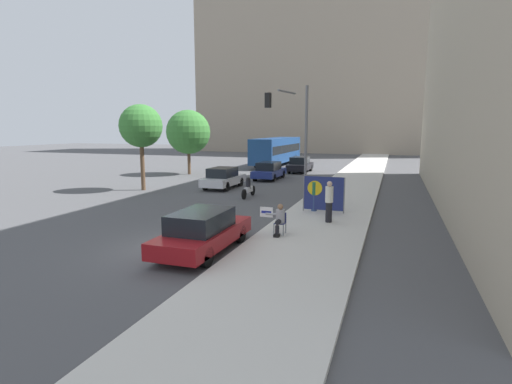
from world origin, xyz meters
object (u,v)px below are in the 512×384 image
Objects in this scene: pedestrian_behind at (314,194)px; traffic_light_pole at (292,125)px; street_tree_near_curb at (141,126)px; parked_car_curbside at (203,231)px; city_bus_on_road at (277,150)px; jogger_on_sidewalk at (329,201)px; protest_banner at (323,193)px; seated_protester at (279,218)px; car_on_road_nearest at (223,178)px; car_on_road_midblock at (269,171)px; car_on_road_distant at (300,165)px; motorcycle_on_road at (248,189)px; street_tree_midblock at (188,132)px.

traffic_light_pole is at bearing 165.56° from pedestrian_behind.
parked_car_curbside is at bearing -47.74° from street_tree_near_curb.
jogger_on_sidewalk is at bearing -69.23° from city_bus_on_road.
street_tree_near_curb is (-12.91, 3.88, 3.24)m from protest_banner.
seated_protester is at bearing -79.29° from traffic_light_pole.
car_on_road_nearest is at bearing 150.01° from traffic_light_pole.
street_tree_near_curb is at bearing 168.79° from seated_protester.
parked_car_curbside is 1.05× the size of car_on_road_midblock.
car_on_road_distant is (-5.94, 20.33, -0.31)m from jogger_on_sidewalk.
traffic_light_pole is at bearing -29.99° from car_on_road_nearest.
street_tree_midblock is (-9.42, 9.86, 3.30)m from motorcycle_on_road.
parked_car_curbside is at bearing -92.62° from traffic_light_pole.
jogger_on_sidewalk is 0.15× the size of city_bus_on_road.
street_tree_midblock reaches higher than protest_banner.
traffic_light_pole is at bearing 124.90° from seated_protester.
city_bus_on_road is (-9.05, 24.50, 0.81)m from pedestrian_behind.
pedestrian_behind is 0.26× the size of traffic_light_pole.
jogger_on_sidewalk is 15.10m from street_tree_near_curb.
car_on_road_distant is at bearing 125.17° from seated_protester.
motorcycle_on_road is at bearing 141.69° from seated_protester.
street_tree_near_curb is at bearing -127.46° from car_on_road_midblock.
car_on_road_distant reaches higher than seated_protester.
car_on_road_distant is at bearing 148.21° from pedestrian_behind.
pedestrian_behind reaches higher than seated_protester.
jogger_on_sidewalk is at bearing -73.71° from car_on_road_distant.
protest_banner reaches higher than car_on_road_distant.
pedestrian_behind is at bearing 109.11° from seated_protester.
street_tree_near_curb is 9.66m from street_tree_midblock.
parked_car_curbside is at bearing 39.99° from jogger_on_sidewalk.
seated_protester is 0.28× the size of car_on_road_nearest.
parked_car_curbside is 19.76m from car_on_road_midblock.
car_on_road_nearest is (-8.72, 8.48, -0.33)m from jogger_on_sidewalk.
car_on_road_distant is 0.35× the size of city_bus_on_road.
city_bus_on_road is at bearing 153.44° from pedestrian_behind.
protest_banner reaches higher than car_on_road_nearest.
car_on_road_midblock is (-7.14, 14.22, -0.34)m from jogger_on_sidewalk.
pedestrian_behind is (0.43, 4.80, 0.22)m from seated_protester.
car_on_road_nearest is 0.96× the size of car_on_road_distant.
street_tree_midblock is (-8.03, 1.19, 3.11)m from car_on_road_midblock.
seated_protester is at bearing -100.74° from protest_banner.
protest_banner is 0.94× the size of motorcycle_on_road.
protest_banner is at bearing -68.89° from city_bus_on_road.
pedestrian_behind reaches higher than car_on_road_distant.
car_on_road_nearest is at bearing -47.04° from street_tree_midblock.
motorcycle_on_road is at bearing -2.63° from street_tree_near_curb.
jogger_on_sidewalk is at bearing 56.51° from parked_car_curbside.
street_tree_near_curb is at bearing -80.09° from street_tree_midblock.
street_tree_near_curb is (-10.08, 11.09, 3.58)m from parked_car_curbside.
parked_car_curbside is at bearing -84.38° from car_on_road_distant.
city_bus_on_road is (-8.62, 29.30, 1.03)m from seated_protester.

